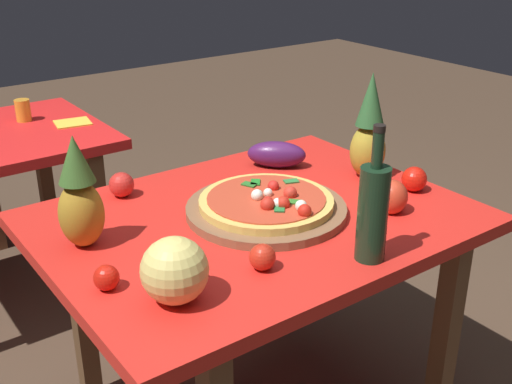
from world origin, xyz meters
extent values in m
cube|color=brown|center=(0.41, -0.41, 0.35)|extent=(0.06, 0.06, 0.71)
cube|color=brown|center=(-0.41, 0.41, 0.35)|extent=(0.06, 0.06, 0.71)
cube|color=brown|center=(0.41, 0.41, 0.35)|extent=(0.06, 0.06, 0.71)
cube|color=red|center=(0.00, 0.00, 0.73)|extent=(1.20, 0.91, 0.04)
cube|color=brown|center=(-0.13, 0.88, 0.35)|extent=(0.06, 0.06, 0.71)
cube|color=brown|center=(-0.13, 1.53, 0.35)|extent=(0.06, 0.06, 0.71)
cylinder|color=brown|center=(0.03, -0.01, 0.76)|extent=(0.47, 0.47, 0.02)
cylinder|color=#E0B856|center=(0.03, -0.01, 0.78)|extent=(0.39, 0.39, 0.02)
cylinder|color=#C44027|center=(0.03, -0.01, 0.80)|extent=(0.34, 0.34, 0.00)
sphere|color=red|center=(-0.01, -0.07, 0.81)|extent=(0.04, 0.04, 0.04)
sphere|color=red|center=(0.05, -0.16, 0.81)|extent=(0.04, 0.04, 0.04)
sphere|color=red|center=(0.03, -0.08, 0.81)|extent=(0.04, 0.04, 0.04)
sphere|color=red|center=(0.09, -0.04, 0.81)|extent=(0.04, 0.04, 0.04)
sphere|color=red|center=(0.09, 0.03, 0.81)|extent=(0.03, 0.03, 0.03)
sphere|color=red|center=(0.00, -0.06, 0.81)|extent=(0.04, 0.04, 0.04)
cube|color=#317B3A|center=(0.16, 0.04, 0.80)|extent=(0.05, 0.04, 0.00)
cube|color=#247434|center=(0.01, -0.09, 0.80)|extent=(0.05, 0.05, 0.00)
cube|color=#2C7329|center=(0.04, 0.09, 0.80)|extent=(0.04, 0.05, 0.00)
cube|color=#337A27|center=(0.07, -0.08, 0.80)|extent=(0.05, 0.05, 0.00)
cube|color=#227F26|center=(0.07, 0.09, 0.80)|extent=(0.05, 0.05, 0.00)
sphere|color=white|center=(0.06, -0.13, 0.81)|extent=(0.03, 0.03, 0.03)
sphere|color=white|center=(0.02, -0.08, 0.81)|extent=(0.03, 0.03, 0.03)
sphere|color=white|center=(0.04, 0.00, 0.81)|extent=(0.03, 0.03, 0.03)
sphere|color=white|center=(0.01, 0.00, 0.81)|extent=(0.03, 0.03, 0.03)
cylinder|color=black|center=(0.08, -0.37, 0.87)|extent=(0.08, 0.08, 0.25)
cylinder|color=black|center=(0.08, -0.37, 1.04)|extent=(0.03, 0.03, 0.09)
cylinder|color=black|center=(0.08, -0.37, 1.09)|extent=(0.03, 0.03, 0.02)
ellipsoid|color=#AF8024|center=(-0.47, 0.12, 0.84)|extent=(0.12, 0.12, 0.18)
cone|color=#3C6428|center=(-0.47, 0.12, 0.99)|extent=(0.09, 0.09, 0.12)
ellipsoid|color=#AD962C|center=(0.47, 0.02, 0.84)|extent=(0.12, 0.12, 0.18)
cone|color=#2B6130|center=(0.47, 0.02, 1.01)|extent=(0.09, 0.09, 0.17)
sphere|color=#E5D271|center=(-0.40, -0.25, 0.82)|extent=(0.15, 0.15, 0.15)
ellipsoid|color=red|center=(0.33, -0.21, 0.79)|extent=(0.09, 0.09, 0.10)
ellipsoid|color=#4A1B52|center=(0.28, 0.27, 0.79)|extent=(0.21, 0.20, 0.09)
sphere|color=red|center=(-0.51, -0.12, 0.78)|extent=(0.06, 0.06, 0.06)
sphere|color=red|center=(-0.25, 0.35, 0.79)|extent=(0.08, 0.08, 0.08)
sphere|color=red|center=(0.50, -0.15, 0.79)|extent=(0.08, 0.08, 0.08)
sphere|color=red|center=(-0.17, -0.26, 0.78)|extent=(0.07, 0.07, 0.07)
cylinder|color=orange|center=(-0.25, 1.31, 0.79)|extent=(0.06, 0.06, 0.09)
cube|color=yellow|center=(-0.10, 1.15, 0.75)|extent=(0.16, 0.14, 0.01)
camera|label=1|loc=(-0.98, -1.34, 1.55)|focal=44.79mm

